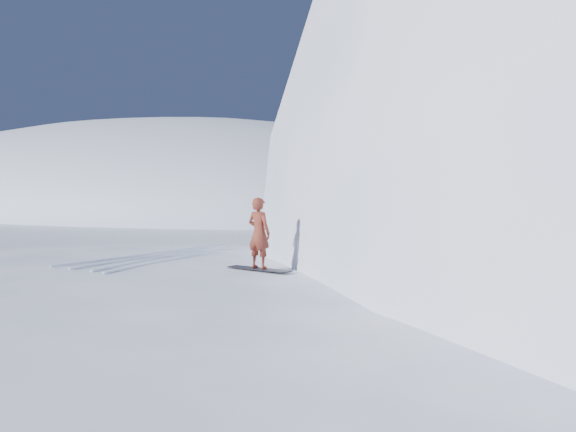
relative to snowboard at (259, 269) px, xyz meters
name	(u,v)px	position (x,y,z in m)	size (l,w,h in m)	color
ground	(16,394)	(-3.28, -3.69, -2.41)	(400.00, 400.00, 0.00)	white
near_ridge	(164,369)	(-2.28, -0.69, -2.41)	(36.00, 28.00, 4.80)	white
far_ridge_a	(141,209)	(-73.28, 56.31, -2.41)	(120.00, 70.00, 28.00)	white
far_ridge_c	(447,204)	(-43.28, 106.31, -2.41)	(140.00, 90.00, 36.00)	white
wind_bumps	(90,366)	(-3.83, -1.57, -2.41)	(16.00, 14.40, 1.00)	white
snowboard	(259,269)	(0.00, 0.00, 0.00)	(1.54, 0.29, 0.03)	black
snowboarder	(259,233)	(0.00, 0.00, 0.77)	(0.55, 0.36, 1.51)	maroon
vapor_plume	(108,221)	(-49.73, 32.60, -2.41)	(10.36, 8.28, 7.25)	white
board_tracks	(165,255)	(-3.58, 0.51, 0.01)	(2.30, 5.99, 0.04)	silver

